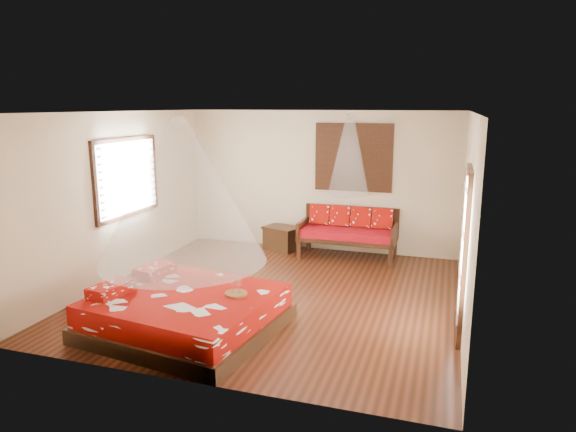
{
  "coord_description": "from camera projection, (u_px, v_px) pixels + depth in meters",
  "views": [
    {
      "loc": [
        2.49,
        -7.18,
        2.9
      ],
      "look_at": [
        0.05,
        0.51,
        1.15
      ],
      "focal_mm": 32.0,
      "sensor_mm": 36.0,
      "label": 1
    }
  ],
  "objects": [
    {
      "name": "bed",
      "position": [
        185.0,
        312.0,
        6.71
      ],
      "size": [
        2.5,
        2.32,
        0.65
      ],
      "rotation": [
        0.0,
        0.0,
        -0.14
      ],
      "color": "black",
      "rests_on": "floor"
    },
    {
      "name": "storage_chest",
      "position": [
        282.0,
        238.0,
        10.48
      ],
      "size": [
        0.82,
        0.7,
        0.48
      ],
      "rotation": [
        0.0,
        0.0,
        -0.34
      ],
      "color": "black",
      "rests_on": "floor"
    },
    {
      "name": "shutter_panel",
      "position": [
        354.0,
        157.0,
        9.96
      ],
      "size": [
        1.52,
        0.06,
        1.32
      ],
      "color": "black",
      "rests_on": "wall_back"
    },
    {
      "name": "window_left",
      "position": [
        127.0,
        177.0,
        8.67
      ],
      "size": [
        0.1,
        1.74,
        1.34
      ],
      "color": "black",
      "rests_on": "wall_left"
    },
    {
      "name": "glazed_door",
      "position": [
        463.0,
        254.0,
        6.45
      ],
      "size": [
        0.08,
        1.02,
        2.16
      ],
      "color": "black",
      "rests_on": "floor"
    },
    {
      "name": "mosquito_net_daybed",
      "position": [
        349.0,
        154.0,
        9.51
      ],
      "size": [
        0.77,
        0.77,
        1.5
      ],
      "primitive_type": "cone",
      "color": "white",
      "rests_on": "ceiling"
    },
    {
      "name": "wine_tray",
      "position": [
        236.0,
        290.0,
        6.61
      ],
      "size": [
        0.29,
        0.29,
        0.23
      ],
      "rotation": [
        0.0,
        0.0,
        -0.08
      ],
      "color": "brown",
      "rests_on": "bed"
    },
    {
      "name": "daybed",
      "position": [
        349.0,
        230.0,
        9.95
      ],
      "size": [
        1.87,
        0.83,
        0.96
      ],
      "color": "black",
      "rests_on": "floor"
    },
    {
      "name": "room",
      "position": [
        275.0,
        206.0,
        7.74
      ],
      "size": [
        5.54,
        5.54,
        2.84
      ],
      "color": "black",
      "rests_on": "ground"
    },
    {
      "name": "mosquito_net_main",
      "position": [
        181.0,
        191.0,
        6.36
      ],
      "size": [
        2.12,
        2.12,
        1.8
      ],
      "primitive_type": "cone",
      "color": "white",
      "rests_on": "ceiling"
    }
  ]
}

